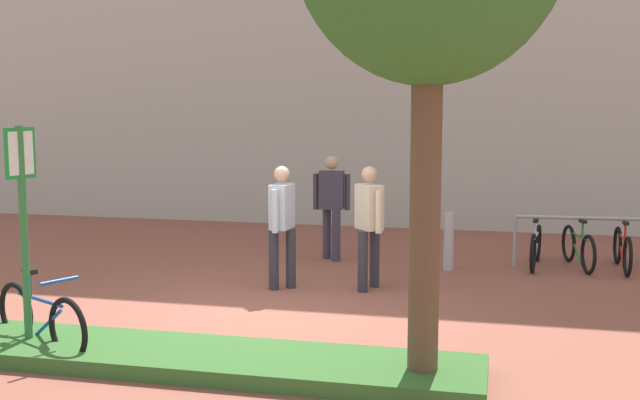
# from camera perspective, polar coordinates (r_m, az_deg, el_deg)

# --- Properties ---
(ground_plane) EXTENTS (60.00, 60.00, 0.00)m
(ground_plane) POSITION_cam_1_polar(r_m,az_deg,el_deg) (9.86, -3.74, -8.13)
(ground_plane) COLOR brown
(planter_strip) EXTENTS (7.00, 1.10, 0.16)m
(planter_strip) POSITION_cam_1_polar(r_m,az_deg,el_deg) (8.26, -13.43, -10.81)
(planter_strip) COLOR #336028
(planter_strip) RESTS_ON ground
(parking_sign_post) EXTENTS (0.13, 0.35, 2.37)m
(parking_sign_post) POSITION_cam_1_polar(r_m,az_deg,el_deg) (8.53, -20.84, -0.39)
(parking_sign_post) COLOR #2D7238
(parking_sign_post) RESTS_ON ground
(bike_at_sign) EXTENTS (1.52, 0.82, 0.86)m
(bike_at_sign) POSITION_cam_1_polar(r_m,az_deg,el_deg) (8.78, -19.65, -8.13)
(bike_at_sign) COLOR black
(bike_at_sign) RESTS_ON ground
(bike_rack_cluster) EXTENTS (2.65, 1.71, 0.83)m
(bike_rack_cluster) POSITION_cam_1_polar(r_m,az_deg,el_deg) (12.97, 19.72, -3.23)
(bike_rack_cluster) COLOR #99999E
(bike_rack_cluster) RESTS_ON ground
(bollard_steel) EXTENTS (0.16, 0.16, 0.90)m
(bollard_steel) POSITION_cam_1_polar(r_m,az_deg,el_deg) (12.28, 9.35, -2.98)
(bollard_steel) COLOR #ADADB2
(bollard_steel) RESTS_ON ground
(person_suited_dark) EXTENTS (0.61, 0.33, 1.72)m
(person_suited_dark) POSITION_cam_1_polar(r_m,az_deg,el_deg) (12.81, 0.85, -0.05)
(person_suited_dark) COLOR #383342
(person_suited_dark) RESTS_ON ground
(person_shirt_white) EXTENTS (0.34, 0.61, 1.72)m
(person_shirt_white) POSITION_cam_1_polar(r_m,az_deg,el_deg) (10.84, -2.78, -1.40)
(person_shirt_white) COLOR #2D2D38
(person_shirt_white) RESTS_ON ground
(person_casual_tan) EXTENTS (0.44, 0.49, 1.72)m
(person_casual_tan) POSITION_cam_1_polar(r_m,az_deg,el_deg) (10.80, 3.59, -1.44)
(person_casual_tan) COLOR #2D2D38
(person_casual_tan) RESTS_ON ground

